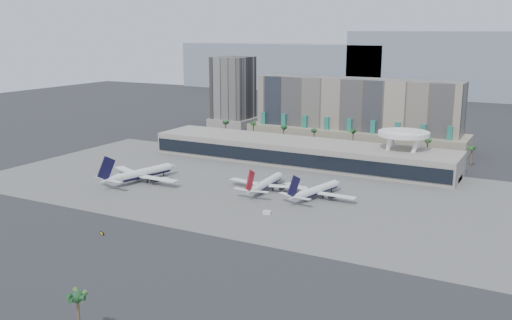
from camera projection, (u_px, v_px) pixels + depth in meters
The scene contains 15 objects.
ground at pixel (185, 220), 220.78m from camera, with size 900.00×900.00×0.00m, color #232326.
apron_pad at pixel (252, 186), 268.07m from camera, with size 260.00×130.00×0.06m, color #5B5B59.
mountain_ridge at pixel (461, 70), 605.41m from camera, with size 680.00×60.00×70.00m.
hotel at pixel (355, 118), 362.39m from camera, with size 140.00×30.00×42.00m.
office_tower at pixel (233, 96), 431.20m from camera, with size 30.00×30.00×52.00m.
terminal at pixel (300, 151), 313.77m from camera, with size 170.00×32.50×14.50m.
saucer_structure at pixel (404, 137), 291.15m from camera, with size 26.00×26.00×21.89m.
palm_row at pixel (334, 135), 339.89m from camera, with size 157.80×2.80×13.10m.
airliner_left at pixel (141, 174), 275.09m from camera, with size 43.99×45.70×16.01m.
airliner_centre at pixel (266, 183), 260.02m from camera, with size 38.50×39.68×13.69m.
airliner_right at pixel (317, 190), 248.97m from camera, with size 36.56×37.96×13.33m.
service_vehicle_a at pixel (165, 180), 275.82m from camera, with size 3.89×1.90×1.90m, color white.
service_vehicle_b at pixel (267, 213), 226.87m from camera, with size 2.99×1.71×1.54m, color silver.
taxiway_sign at pixel (102, 233), 204.46m from camera, with size 2.37×1.12×1.09m.
near_palm_b at pixel (78, 303), 133.22m from camera, with size 6.00×6.00×12.49m.
Camera 1 is at (123.21, -172.27, 72.01)m, focal length 40.00 mm.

